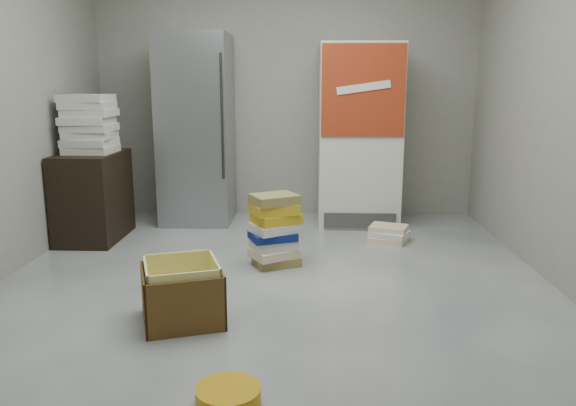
{
  "coord_description": "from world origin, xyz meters",
  "views": [
    {
      "loc": [
        0.24,
        -3.57,
        1.42
      ],
      "look_at": [
        0.09,
        0.7,
        0.5
      ],
      "focal_mm": 35.0,
      "sensor_mm": 36.0,
      "label": 1
    }
  ],
  "objects_px": {
    "cardboard_box": "(182,297)",
    "wood_shelf": "(93,196)",
    "phonebook_stack_main": "(275,230)",
    "steel_fridge": "(197,130)",
    "coke_cooler": "(359,135)"
  },
  "relations": [
    {
      "from": "cardboard_box",
      "to": "wood_shelf",
      "type": "bearing_deg",
      "value": 105.26
    },
    {
      "from": "wood_shelf",
      "to": "phonebook_stack_main",
      "type": "height_order",
      "value": "wood_shelf"
    },
    {
      "from": "wood_shelf",
      "to": "cardboard_box",
      "type": "height_order",
      "value": "wood_shelf"
    },
    {
      "from": "wood_shelf",
      "to": "phonebook_stack_main",
      "type": "bearing_deg",
      "value": -22.78
    },
    {
      "from": "steel_fridge",
      "to": "coke_cooler",
      "type": "bearing_deg",
      "value": -0.18
    },
    {
      "from": "coke_cooler",
      "to": "wood_shelf",
      "type": "xyz_separation_m",
      "value": [
        -2.48,
        -0.72,
        -0.5
      ]
    },
    {
      "from": "steel_fridge",
      "to": "phonebook_stack_main",
      "type": "height_order",
      "value": "steel_fridge"
    },
    {
      "from": "wood_shelf",
      "to": "phonebook_stack_main",
      "type": "relative_size",
      "value": 1.4
    },
    {
      "from": "wood_shelf",
      "to": "coke_cooler",
      "type": "bearing_deg",
      "value": 16.28
    },
    {
      "from": "coke_cooler",
      "to": "wood_shelf",
      "type": "relative_size",
      "value": 2.25
    },
    {
      "from": "coke_cooler",
      "to": "steel_fridge",
      "type": "bearing_deg",
      "value": 179.82
    },
    {
      "from": "steel_fridge",
      "to": "cardboard_box",
      "type": "bearing_deg",
      "value": -81.35
    },
    {
      "from": "wood_shelf",
      "to": "phonebook_stack_main",
      "type": "xyz_separation_m",
      "value": [
        1.71,
        -0.72,
        -0.11
      ]
    },
    {
      "from": "cardboard_box",
      "to": "coke_cooler",
      "type": "bearing_deg",
      "value": 44.74
    },
    {
      "from": "wood_shelf",
      "to": "steel_fridge",
      "type": "bearing_deg",
      "value": 41.31
    }
  ]
}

